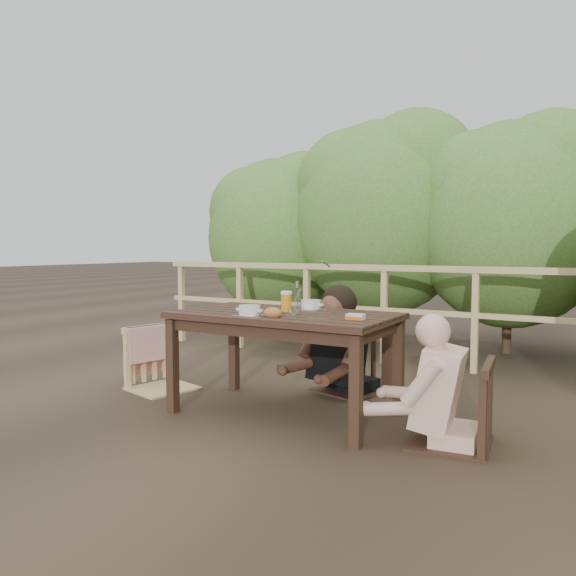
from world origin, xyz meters
The scene contains 16 objects.
ground centered at (0.00, 0.00, 0.00)m, with size 60.00×60.00×0.00m, color #443525.
table centered at (0.00, 0.00, 0.36)m, with size 1.55×0.87×0.72m, color black.
chair_left centered at (-1.22, 0.06, 0.49)m, with size 0.49×0.49×0.98m, color tan.
chair_far centered at (0.17, 0.80, 0.52)m, with size 0.51×0.51×1.03m, color black.
chair_right centered at (1.18, -0.03, 0.49)m, with size 0.49×0.49×0.98m, color black.
woman centered at (0.17, 0.82, 0.68)m, with size 0.55×0.67×1.35m, color black, non-canonical shape.
diner_right centered at (1.21, -0.03, 0.65)m, with size 0.52×0.64×1.30m, color beige, non-canonical shape.
railing centered at (0.00, 2.00, 0.51)m, with size 5.60×0.10×1.01m, color tan.
hedge_row centered at (0.40, 3.20, 1.90)m, with size 6.60×1.60×3.80m, color #44692B, non-canonical shape.
soup_near centered at (-0.13, -0.25, 0.76)m, with size 0.25×0.25×0.08m, color white.
soup_far centered at (0.06, 0.29, 0.76)m, with size 0.25×0.25×0.08m, color white.
bread_roll centered at (0.06, -0.25, 0.75)m, with size 0.13×0.10×0.08m, color #B1732F.
beer_glass centered at (-0.02, 0.07, 0.80)m, with size 0.08×0.08×0.16m, color #C67411.
bottle centered at (0.04, 0.11, 0.83)m, with size 0.06×0.06×0.23m, color silver.
tumbler centered at (0.22, -0.26, 0.75)m, with size 0.06×0.06×0.07m, color silver.
butter_tub centered at (0.59, -0.10, 0.74)m, with size 0.12×0.08×0.05m, color white.
Camera 1 is at (2.00, -3.37, 1.19)m, focal length 34.73 mm.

